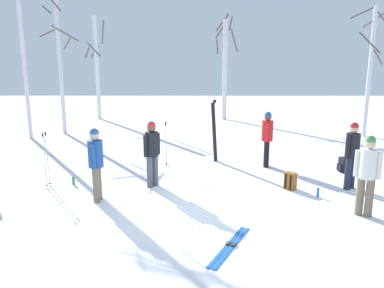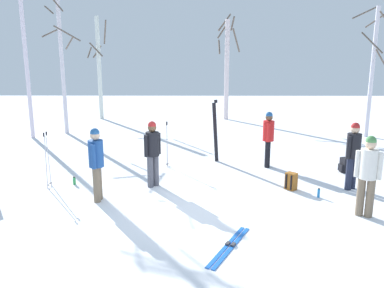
{
  "view_description": "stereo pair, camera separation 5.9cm",
  "coord_description": "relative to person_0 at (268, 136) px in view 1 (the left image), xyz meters",
  "views": [
    {
      "loc": [
        -0.02,
        -7.41,
        3.12
      ],
      "look_at": [
        -0.04,
        2.36,
        1.0
      ],
      "focal_mm": 34.53,
      "sensor_mm": 36.0,
      "label": 1
    },
    {
      "loc": [
        0.04,
        -7.41,
        3.12
      ],
      "look_at": [
        -0.04,
        2.36,
        1.0
      ],
      "focal_mm": 34.53,
      "sensor_mm": 36.0,
      "label": 2
    }
  ],
  "objects": [
    {
      "name": "birch_tree_2",
      "position": [
        -7.71,
        10.3,
        2.0
      ],
      "size": [
        1.17,
        1.15,
        5.74
      ],
      "color": "silver",
      "rests_on": "ground_plane"
    },
    {
      "name": "person_0",
      "position": [
        0.0,
        0.0,
        0.0
      ],
      "size": [
        0.34,
        0.51,
        1.72
      ],
      "color": "black",
      "rests_on": "ground_plane"
    },
    {
      "name": "birch_tree_3",
      "position": [
        -0.45,
        10.15,
        2.02
      ],
      "size": [
        1.34,
        1.33,
        5.89
      ],
      "color": "silver",
      "rests_on": "ground_plane"
    },
    {
      "name": "birch_tree_1",
      "position": [
        -8.16,
        5.61,
        2.53
      ],
      "size": [
        1.61,
        1.6,
        6.75
      ],
      "color": "silver",
      "rests_on": "ground_plane"
    },
    {
      "name": "water_bottle_0",
      "position": [
        0.71,
        -2.71,
        -0.87
      ],
      "size": [
        0.06,
        0.06,
        0.23
      ],
      "color": "#1E72BF",
      "rests_on": "ground_plane"
    },
    {
      "name": "water_bottle_1",
      "position": [
        -5.44,
        -1.79,
        -0.88
      ],
      "size": [
        0.07,
        0.07,
        0.22
      ],
      "color": "green",
      "rests_on": "ground_plane"
    },
    {
      "name": "person_1",
      "position": [
        -3.33,
        -1.91,
        0.0
      ],
      "size": [
        0.39,
        0.4,
        1.72
      ],
      "color": "#4C4C56",
      "rests_on": "ground_plane"
    },
    {
      "name": "birch_tree_0",
      "position": [
        -9.28,
        4.55,
        3.15
      ],
      "size": [
        1.19,
        1.35,
        7.78
      ],
      "color": "silver",
      "rests_on": "ground_plane"
    },
    {
      "name": "person_2",
      "position": [
        1.71,
        -2.09,
        0.0
      ],
      "size": [
        0.44,
        0.34,
        1.72
      ],
      "color": "#1E2338",
      "rests_on": "ground_plane"
    },
    {
      "name": "backpack_1",
      "position": [
        0.2,
        -2.14,
        -0.77
      ],
      "size": [
        0.35,
        0.34,
        0.44
      ],
      "color": "#99591E",
      "rests_on": "ground_plane"
    },
    {
      "name": "ski_poles_1",
      "position": [
        -3.1,
        -0.01,
        -0.23
      ],
      "size": [
        0.07,
        0.22,
        1.41
      ],
      "color": "#B2B2BC",
      "rests_on": "ground_plane"
    },
    {
      "name": "ground_plane",
      "position": [
        -2.29,
        -3.68,
        -0.98
      ],
      "size": [
        60.0,
        60.0,
        0.0
      ],
      "primitive_type": "plane",
      "color": "white"
    },
    {
      "name": "ski_pair_lying_0",
      "position": [
        -1.64,
        -5.17,
        -0.97
      ],
      "size": [
        0.9,
        1.55,
        0.05
      ],
      "color": "blue",
      "rests_on": "ground_plane"
    },
    {
      "name": "ski_poles_0",
      "position": [
        -6.03,
        -1.97,
        -0.21
      ],
      "size": [
        0.07,
        0.27,
        1.44
      ],
      "color": "#B2B2BC",
      "rests_on": "ground_plane"
    },
    {
      "name": "birch_tree_4",
      "position": [
        5.28,
        4.93,
        1.96
      ],
      "size": [
        1.6,
        1.58,
        5.57
      ],
      "color": "silver",
      "rests_on": "ground_plane"
    },
    {
      "name": "person_3",
      "position": [
        1.3,
        -3.81,
        0.0
      ],
      "size": [
        0.47,
        0.34,
        1.72
      ],
      "color": "#72604C",
      "rests_on": "ground_plane"
    },
    {
      "name": "person_4",
      "position": [
        -4.5,
        -2.96,
        0.0
      ],
      "size": [
        0.34,
        0.52,
        1.72
      ],
      "color": "#72604C",
      "rests_on": "ground_plane"
    },
    {
      "name": "backpack_0",
      "position": [
        2.15,
        -0.61,
        -0.77
      ],
      "size": [
        0.32,
        0.3,
        0.44
      ],
      "color": "black",
      "rests_on": "ground_plane"
    },
    {
      "name": "ski_pair_planted_0",
      "position": [
        -1.59,
        0.6,
        0.02
      ],
      "size": [
        0.24,
        0.15,
        2.02
      ],
      "color": "black",
      "rests_on": "ground_plane"
    }
  ]
}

